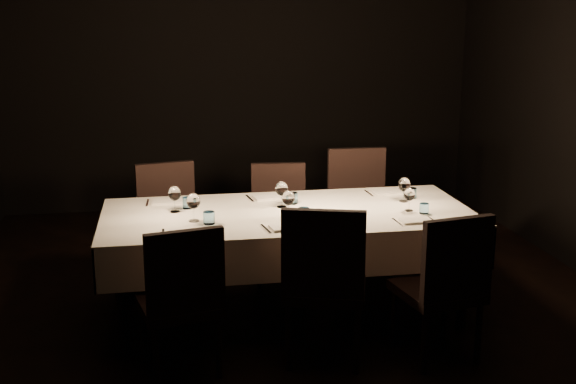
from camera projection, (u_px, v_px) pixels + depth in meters
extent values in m
cube|color=black|center=(288.00, 315.00, 5.13)|extent=(5.00, 6.00, 0.01)
cube|color=black|center=(240.00, 68.00, 7.62)|extent=(5.00, 0.01, 3.00)
cube|color=black|center=(483.00, 249.00, 1.89)|extent=(5.00, 0.01, 3.00)
cube|color=black|center=(288.00, 216.00, 4.94)|extent=(2.40, 1.00, 0.04)
cylinder|color=black|center=(121.00, 302.00, 4.45)|extent=(0.07, 0.07, 0.71)
cylinder|color=black|center=(127.00, 257.00, 5.25)|extent=(0.07, 0.07, 0.71)
cylinder|color=black|center=(464.00, 279.00, 4.82)|extent=(0.07, 0.07, 0.71)
cylinder|color=black|center=(420.00, 240.00, 5.62)|extent=(0.07, 0.07, 0.71)
cube|color=beige|center=(288.00, 212.00, 4.94)|extent=(2.52, 1.12, 0.01)
cube|color=beige|center=(276.00, 211.00, 5.50)|extent=(2.52, 0.01, 0.28)
cube|color=beige|center=(303.00, 259.00, 4.44)|extent=(2.52, 0.01, 0.28)
cube|color=beige|center=(460.00, 224.00, 5.18)|extent=(0.01, 1.12, 0.28)
cube|color=beige|center=(101.00, 242.00, 4.77)|extent=(0.01, 1.12, 0.28)
cylinder|color=black|center=(201.00, 323.00, 4.53)|extent=(0.04, 0.04, 0.39)
cylinder|color=black|center=(219.00, 347.00, 4.21)|extent=(0.04, 0.04, 0.39)
cylinder|color=black|center=(143.00, 332.00, 4.40)|extent=(0.04, 0.04, 0.39)
cylinder|color=black|center=(156.00, 358.00, 4.07)|extent=(0.04, 0.04, 0.39)
cube|color=black|center=(179.00, 305.00, 4.25)|extent=(0.53, 0.53, 0.06)
cube|color=black|center=(185.00, 272.00, 4.01)|extent=(0.45, 0.15, 0.49)
cube|color=silver|center=(187.00, 232.00, 4.46)|extent=(0.23, 0.15, 0.02)
cube|color=silver|center=(164.00, 234.00, 4.43)|extent=(0.02, 0.21, 0.01)
cube|color=silver|center=(211.00, 232.00, 4.48)|extent=(0.02, 0.21, 0.01)
cylinder|color=#B4DBF2|center=(209.00, 218.00, 4.64)|extent=(0.07, 0.07, 0.08)
cylinder|color=white|center=(194.00, 221.00, 4.71)|extent=(0.07, 0.07, 0.00)
cylinder|color=white|center=(194.00, 214.00, 4.70)|extent=(0.01, 0.01, 0.09)
ellipsoid|color=white|center=(193.00, 201.00, 4.68)|extent=(0.09, 0.09, 0.11)
cylinder|color=black|center=(358.00, 313.00, 4.64)|extent=(0.04, 0.04, 0.42)
cylinder|color=black|center=(356.00, 341.00, 4.25)|extent=(0.04, 0.04, 0.42)
cylinder|color=black|center=(296.00, 310.00, 4.68)|extent=(0.04, 0.04, 0.42)
cylinder|color=black|center=(289.00, 337.00, 4.30)|extent=(0.04, 0.04, 0.42)
cube|color=black|center=(325.00, 288.00, 4.41)|extent=(0.60, 0.60, 0.06)
cube|color=black|center=(323.00, 254.00, 4.13)|extent=(0.48, 0.19, 0.53)
cube|color=silver|center=(288.00, 227.00, 4.56)|extent=(0.24, 0.17, 0.02)
cube|color=silver|center=(266.00, 229.00, 4.54)|extent=(0.05, 0.20, 0.01)
cube|color=silver|center=(309.00, 227.00, 4.58)|extent=(0.05, 0.20, 0.01)
cylinder|color=#B4DBF2|center=(304.00, 214.00, 4.75)|extent=(0.07, 0.07, 0.08)
cylinder|color=white|center=(288.00, 216.00, 4.82)|extent=(0.07, 0.07, 0.00)
cylinder|color=white|center=(288.00, 210.00, 4.81)|extent=(0.01, 0.01, 0.08)
ellipsoid|color=white|center=(288.00, 198.00, 4.79)|extent=(0.09, 0.09, 0.10)
cylinder|color=black|center=(445.00, 310.00, 4.72)|extent=(0.04, 0.04, 0.40)
cylinder|color=black|center=(478.00, 333.00, 4.37)|extent=(0.04, 0.04, 0.40)
cylinder|color=black|center=(394.00, 318.00, 4.59)|extent=(0.04, 0.04, 0.40)
cylinder|color=black|center=(424.00, 343.00, 4.25)|extent=(0.04, 0.04, 0.40)
cube|color=black|center=(437.00, 291.00, 4.43)|extent=(0.53, 0.53, 0.06)
cube|color=black|center=(458.00, 259.00, 4.18)|extent=(0.46, 0.13, 0.49)
cube|color=silver|center=(416.00, 221.00, 4.70)|extent=(0.20, 0.13, 0.01)
cube|color=silver|center=(397.00, 222.00, 4.68)|extent=(0.02, 0.18, 0.01)
cube|color=silver|center=(434.00, 220.00, 4.72)|extent=(0.02, 0.18, 0.01)
cylinder|color=#B4DBF2|center=(424.00, 208.00, 4.89)|extent=(0.06, 0.06, 0.07)
cylinder|color=white|center=(409.00, 210.00, 4.96)|extent=(0.06, 0.06, 0.00)
cylinder|color=white|center=(409.00, 205.00, 4.95)|extent=(0.01, 0.01, 0.07)
ellipsoid|color=white|center=(409.00, 194.00, 4.93)|extent=(0.08, 0.08, 0.09)
cylinder|color=black|center=(154.00, 273.00, 5.36)|extent=(0.04, 0.04, 0.40)
cylinder|color=black|center=(145.00, 258.00, 5.70)|extent=(0.04, 0.04, 0.40)
cylinder|color=black|center=(203.00, 267.00, 5.50)|extent=(0.04, 0.04, 0.40)
cylinder|color=black|center=(192.00, 252.00, 5.83)|extent=(0.04, 0.04, 0.40)
cube|color=black|center=(172.00, 234.00, 5.54)|extent=(0.54, 0.54, 0.06)
cube|color=black|center=(166.00, 193.00, 5.65)|extent=(0.46, 0.14, 0.50)
cube|color=silver|center=(167.00, 201.00, 5.16)|extent=(0.22, 0.15, 0.02)
cube|color=silver|center=(147.00, 203.00, 5.14)|extent=(0.02, 0.20, 0.01)
cube|color=silver|center=(187.00, 201.00, 5.19)|extent=(0.02, 0.20, 0.01)
cylinder|color=#B4DBF2|center=(188.00, 203.00, 5.01)|extent=(0.07, 0.07, 0.08)
cylinder|color=white|center=(175.00, 212.00, 4.92)|extent=(0.07, 0.07, 0.00)
cylinder|color=white|center=(175.00, 205.00, 4.91)|extent=(0.01, 0.01, 0.09)
ellipsoid|color=white|center=(174.00, 193.00, 4.89)|extent=(0.09, 0.09, 0.10)
cylinder|color=black|center=(259.00, 264.00, 5.59)|extent=(0.04, 0.04, 0.38)
cylinder|color=black|center=(257.00, 249.00, 5.93)|extent=(0.04, 0.04, 0.38)
cylinder|color=black|center=(305.00, 263.00, 5.62)|extent=(0.04, 0.04, 0.38)
cylinder|color=black|center=(300.00, 248.00, 5.96)|extent=(0.04, 0.04, 0.38)
cube|color=black|center=(280.00, 230.00, 5.72)|extent=(0.47, 0.47, 0.06)
cube|color=black|center=(278.00, 192.00, 5.84)|extent=(0.44, 0.08, 0.47)
cube|color=silver|center=(269.00, 197.00, 5.28)|extent=(0.25, 0.18, 0.02)
cube|color=silver|center=(250.00, 198.00, 5.26)|extent=(0.05, 0.20, 0.01)
cube|color=silver|center=(288.00, 197.00, 5.31)|extent=(0.04, 0.20, 0.01)
cylinder|color=#B4DBF2|center=(293.00, 198.00, 5.13)|extent=(0.07, 0.07, 0.08)
cylinder|color=white|center=(282.00, 207.00, 5.05)|extent=(0.07, 0.07, 0.00)
cylinder|color=white|center=(282.00, 201.00, 5.03)|extent=(0.01, 0.01, 0.09)
ellipsoid|color=white|center=(282.00, 189.00, 5.01)|extent=(0.09, 0.09, 0.10)
cylinder|color=black|center=(341.00, 257.00, 5.69)|extent=(0.04, 0.04, 0.42)
cylinder|color=black|center=(332.00, 241.00, 6.07)|extent=(0.04, 0.04, 0.42)
cylinder|color=black|center=(391.00, 255.00, 5.74)|extent=(0.04, 0.04, 0.42)
cylinder|color=black|center=(378.00, 239.00, 6.12)|extent=(0.04, 0.04, 0.42)
cube|color=black|center=(361.00, 220.00, 5.85)|extent=(0.50, 0.50, 0.06)
cube|color=black|center=(356.00, 179.00, 5.98)|extent=(0.48, 0.07, 0.52)
cube|color=silver|center=(386.00, 192.00, 5.43)|extent=(0.22, 0.15, 0.02)
cube|color=silver|center=(369.00, 193.00, 5.41)|extent=(0.03, 0.20, 0.01)
cube|color=silver|center=(404.00, 192.00, 5.46)|extent=(0.02, 0.20, 0.01)
cylinder|color=#B4DBF2|center=(412.00, 193.00, 5.28)|extent=(0.07, 0.07, 0.08)
cylinder|color=white|center=(404.00, 201.00, 5.19)|extent=(0.07, 0.07, 0.00)
cylinder|color=white|center=(404.00, 195.00, 5.18)|extent=(0.01, 0.01, 0.08)
ellipsoid|color=white|center=(404.00, 184.00, 5.16)|extent=(0.09, 0.09, 0.10)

